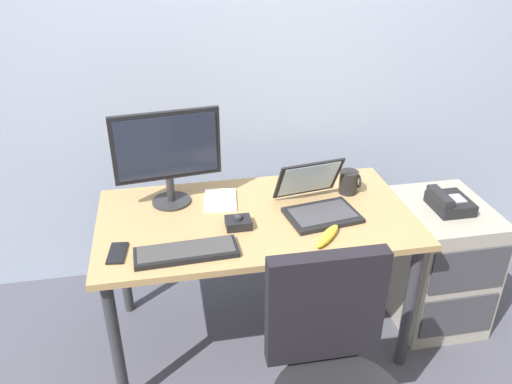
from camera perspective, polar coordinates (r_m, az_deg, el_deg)
ground_plane at (r=2.74m, az=0.00°, el=-15.44°), size 8.00×8.00×0.00m
back_wall at (r=2.74m, az=-2.96°, el=17.89°), size 6.00×0.10×2.80m
desk at (r=2.35m, az=0.00°, el=-4.25°), size 1.40×0.75×0.71m
file_cabinet at (r=2.82m, az=19.36°, el=-7.34°), size 0.42×0.53×0.65m
desk_phone at (r=2.62m, az=20.62°, el=-1.09°), size 0.17×0.20×0.09m
monitor_main at (r=2.33m, az=-9.82°, el=4.41°), size 0.48×0.18×0.45m
keyboard at (r=2.06m, az=-7.74°, el=-6.60°), size 0.42×0.15×0.03m
laptop at (r=2.33m, az=6.80°, el=-1.03°), size 0.36×0.37×0.22m
trackball_mouse at (r=2.21m, az=-1.97°, el=-3.38°), size 0.11×0.09×0.07m
coffee_mug at (r=2.51m, az=10.29°, el=1.10°), size 0.10×0.09×0.11m
paper_notepad at (r=2.42m, az=-3.97°, el=-0.90°), size 0.17×0.22×0.01m
cell_phone at (r=2.13m, az=-15.13°, el=-6.56°), size 0.08×0.15×0.01m
banana at (r=2.15m, az=7.93°, el=-4.85°), size 0.16×0.17×0.04m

